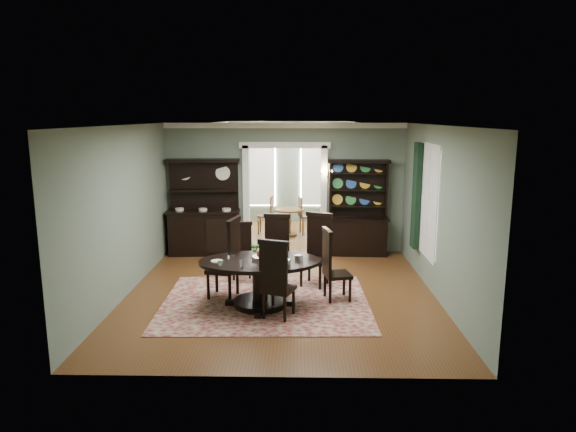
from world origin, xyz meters
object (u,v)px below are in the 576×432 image
Objects in this scene: dining_table at (260,274)px; sideboard at (204,221)px; welsh_dresser at (358,221)px; parlor_table at (289,218)px.

sideboard is (-1.54, 3.34, 0.21)m from dining_table.
welsh_dresser is (3.55, 0.02, 0.02)m from sideboard.
sideboard is at bearing 110.26° from dining_table.
parlor_table is (-1.61, 1.82, -0.32)m from welsh_dresser.
dining_table reaches higher than parlor_table.
dining_table is at bearing -69.38° from sideboard.
sideboard is 2.68m from parlor_table.
dining_table is 5.20m from parlor_table.
dining_table is 0.97× the size of sideboard.
dining_table is at bearing -94.26° from parlor_table.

